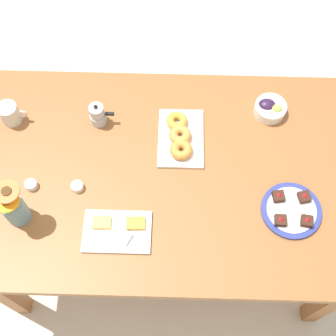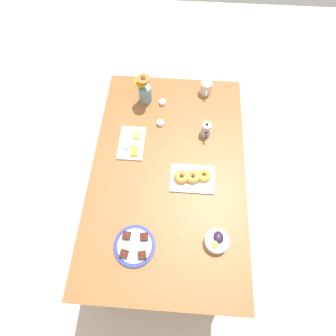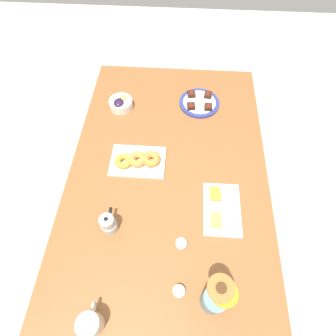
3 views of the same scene
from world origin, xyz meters
name	(u,v)px [view 1 (image 1 of 3)]	position (x,y,z in m)	size (l,w,h in m)	color
ground_plane	(168,231)	(0.00, 0.00, 0.00)	(6.00, 6.00, 0.00)	beige
dining_table	(168,181)	(0.00, 0.00, 0.65)	(1.60, 1.00, 0.74)	brown
coffee_mug	(10,113)	(-0.68, 0.23, 0.79)	(0.12, 0.08, 0.10)	beige
grape_bowl	(270,108)	(0.43, 0.31, 0.77)	(0.14, 0.14, 0.07)	white
cheese_platter	(118,231)	(-0.18, -0.26, 0.75)	(0.26, 0.17, 0.03)	white
croissant_platter	(180,137)	(0.05, 0.16, 0.76)	(0.19, 0.28, 0.05)	white
jam_cup_honey	(31,185)	(-0.55, -0.08, 0.76)	(0.05, 0.05, 0.03)	white
jam_cup_berry	(77,186)	(-0.36, -0.08, 0.76)	(0.05, 0.05, 0.03)	white
dessert_plate	(291,210)	(0.49, -0.16, 0.75)	(0.24, 0.24, 0.05)	navy
flower_vase	(14,208)	(-0.57, -0.21, 0.82)	(0.11, 0.11, 0.24)	#6B939E
moka_pot	(98,115)	(-0.30, 0.24, 0.79)	(0.11, 0.07, 0.12)	#B7B7BC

